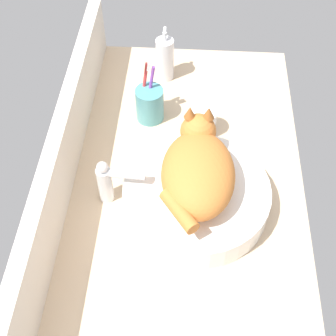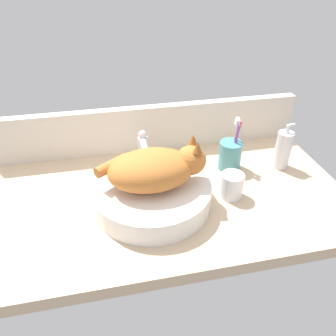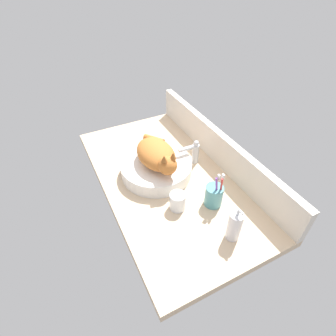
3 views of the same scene
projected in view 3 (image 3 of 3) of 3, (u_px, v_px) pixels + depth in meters
The scene contains 8 objects.
ground_plane at pixel (168, 179), 133.34cm from camera, with size 115.36×62.83×4.00cm, color #D1B28E.
backsplash_panel at pixel (218, 147), 136.47cm from camera, with size 115.36×3.60×17.31cm, color silver.
sink_basin at pixel (156, 168), 131.69cm from camera, with size 35.50×35.50×7.04cm, color white.
cat at pixel (157, 155), 124.75cm from camera, with size 32.39×17.69×14.00cm.
faucet at pixel (194, 151), 135.93cm from camera, with size 3.60×11.83×13.60cm.
soap_dispenser at pixel (235, 226), 100.62cm from camera, with size 5.48×5.48×16.83cm.
toothbrush_cup at pixel (214, 195), 114.95cm from camera, with size 7.91×7.91×18.71cm.
water_glass at pixel (178, 202), 114.35cm from camera, with size 7.12×7.12×8.08cm.
Camera 3 is at (87.00, -43.43, 89.43)cm, focal length 28.00 mm.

